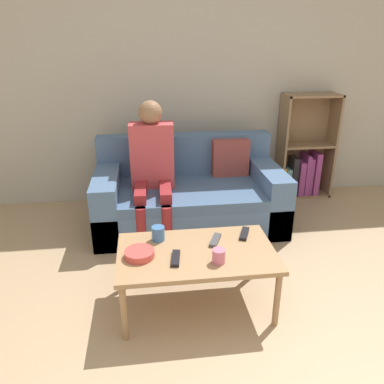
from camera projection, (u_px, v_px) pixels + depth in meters
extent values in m
cube|color=#B7B2A8|center=(191.00, 77.00, 3.85)|extent=(12.00, 0.06, 2.60)
cube|color=#4C6B93|center=(189.00, 209.00, 3.60)|extent=(1.72, 0.94, 0.30)
cube|color=#466288|center=(190.00, 194.00, 3.44)|extent=(1.28, 0.76, 0.10)
cube|color=#4C6B93|center=(184.00, 153.00, 3.78)|extent=(1.72, 0.18, 0.40)
cube|color=#4C6B93|center=(108.00, 201.00, 3.46)|extent=(0.22, 0.94, 0.56)
cube|color=#4C6B93|center=(266.00, 193.00, 3.64)|extent=(0.22, 0.94, 0.56)
cube|color=#93423D|center=(230.00, 158.00, 3.70)|extent=(0.36, 0.12, 0.36)
cube|color=#8E7051|center=(282.00, 148.00, 4.08)|extent=(0.02, 0.28, 1.14)
cube|color=#8E7051|center=(331.00, 146.00, 4.15)|extent=(0.02, 0.28, 1.14)
cube|color=#8E7051|center=(302.00, 144.00, 4.23)|extent=(0.59, 0.02, 1.14)
cube|color=#8E7051|center=(301.00, 193.00, 4.33)|extent=(0.59, 0.28, 0.02)
cube|color=#8E7051|center=(306.00, 145.00, 4.11)|extent=(0.54, 0.28, 0.02)
cube|color=#8E7051|center=(312.00, 95.00, 3.90)|extent=(0.59, 0.28, 0.02)
cube|color=gold|center=(281.00, 181.00, 4.22)|extent=(0.04, 0.18, 0.33)
cube|color=#6699A8|center=(286.00, 181.00, 4.23)|extent=(0.06, 0.19, 0.31)
cube|color=#232328|center=(293.00, 176.00, 4.21)|extent=(0.07, 0.18, 0.43)
cube|color=#993D84|center=(299.00, 177.00, 4.24)|extent=(0.06, 0.24, 0.39)
cube|color=#993D84|center=(304.00, 174.00, 4.23)|extent=(0.04, 0.24, 0.46)
cube|color=#993D84|center=(308.00, 175.00, 4.24)|extent=(0.05, 0.18, 0.42)
cube|color=#993D84|center=(314.00, 172.00, 4.24)|extent=(0.06, 0.23, 0.48)
cylinder|color=#A87F56|center=(124.00, 313.00, 2.19)|extent=(0.04, 0.04, 0.39)
cylinder|color=#A87F56|center=(277.00, 299.00, 2.30)|extent=(0.04, 0.04, 0.39)
cylinder|color=#A87F56|center=(127.00, 263.00, 2.66)|extent=(0.04, 0.04, 0.39)
cylinder|color=#A87F56|center=(253.00, 254.00, 2.77)|extent=(0.04, 0.04, 0.39)
cube|color=#A87F56|center=(196.00, 253.00, 2.40)|extent=(1.01, 0.60, 0.03)
cylinder|color=maroon|center=(141.00, 230.00, 3.12)|extent=(0.09, 0.09, 0.40)
cylinder|color=maroon|center=(167.00, 228.00, 3.14)|extent=(0.09, 0.09, 0.40)
cube|color=maroon|center=(141.00, 191.00, 3.25)|extent=(0.11, 0.42, 0.09)
cube|color=maroon|center=(165.00, 191.00, 3.27)|extent=(0.11, 0.42, 0.09)
cube|color=#C6474C|center=(152.00, 155.00, 3.39)|extent=(0.40, 0.21, 0.59)
sphere|color=#936B4C|center=(150.00, 112.00, 3.24)|extent=(0.21, 0.21, 0.21)
cylinder|color=#3D70B2|center=(158.00, 233.00, 2.51)|extent=(0.09, 0.09, 0.10)
cylinder|color=pink|center=(219.00, 256.00, 2.26)|extent=(0.08, 0.08, 0.09)
cube|color=black|center=(176.00, 258.00, 2.30)|extent=(0.07, 0.18, 0.02)
cube|color=#47474C|center=(215.00, 240.00, 2.50)|extent=(0.11, 0.17, 0.02)
cube|color=black|center=(244.00, 234.00, 2.59)|extent=(0.11, 0.18, 0.02)
cylinder|color=#DB4C47|center=(140.00, 254.00, 2.32)|extent=(0.19, 0.19, 0.05)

